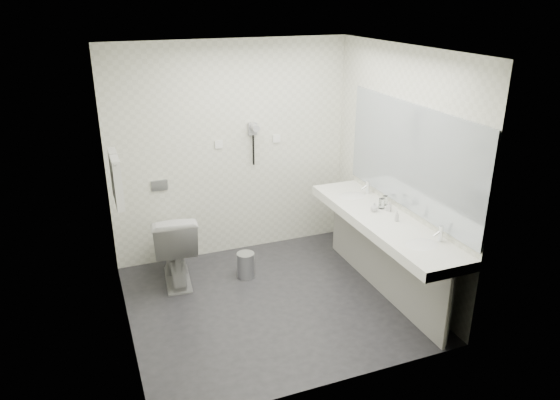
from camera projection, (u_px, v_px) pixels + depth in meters
name	position (u px, v px, depth m)	size (l,w,h in m)	color
floor	(272.00, 302.00, 5.38)	(2.80, 2.80, 0.00)	#27262B
ceiling	(270.00, 50.00, 4.46)	(2.80, 2.80, 0.00)	white
wall_back	(232.00, 151.00, 6.05)	(2.80, 2.80, 0.00)	white
wall_front	(334.00, 246.00, 3.80)	(2.80, 2.80, 0.00)	white
wall_left	(116.00, 209.00, 4.45)	(2.60, 2.60, 0.00)	white
wall_right	(399.00, 171.00, 5.40)	(2.60, 2.60, 0.00)	white
vanity_counter	(383.00, 222.00, 5.29)	(0.55, 2.20, 0.10)	white
vanity_panel	(382.00, 259.00, 5.46)	(0.03, 2.15, 0.75)	#9C9A93
vanity_post_near	(448.00, 311.00, 4.57)	(0.06, 0.06, 0.75)	silver
vanity_post_far	(338.00, 221.00, 6.37)	(0.06, 0.06, 0.75)	silver
mirror	(411.00, 157.00, 5.14)	(0.02, 2.20, 1.05)	#B2BCC6
basin_near	(422.00, 246.00, 4.72)	(0.40, 0.31, 0.05)	white
basin_far	(352.00, 197.00, 5.84)	(0.40, 0.31, 0.05)	white
faucet_near	(441.00, 233.00, 4.75)	(0.04, 0.04, 0.15)	silver
faucet_far	(368.00, 187.00, 5.88)	(0.04, 0.04, 0.15)	silver
soap_bottle_a	(389.00, 207.00, 5.41)	(0.04, 0.04, 0.10)	beige
soap_bottle_b	(374.00, 207.00, 5.41)	(0.08, 0.08, 0.10)	beige
soap_bottle_c	(397.00, 216.00, 5.17)	(0.04, 0.04, 0.11)	beige
glass_left	(382.00, 204.00, 5.48)	(0.06, 0.06, 0.11)	silver
glass_right	(385.00, 200.00, 5.58)	(0.05, 0.05, 0.10)	silver
toilet	(174.00, 246.00, 5.66)	(0.46, 0.81, 0.82)	white
flush_plate	(160.00, 185.00, 5.86)	(0.18, 0.02, 0.12)	#B2B5BA
pedal_bin	(246.00, 266.00, 5.82)	(0.20, 0.20, 0.27)	#B2B5BA
bin_lid	(245.00, 254.00, 5.77)	(0.20, 0.20, 0.01)	#B2B5BA
towel_rail	(112.00, 156.00, 4.83)	(0.02, 0.02, 0.62)	silver
towel_near	(118.00, 184.00, 4.80)	(0.07, 0.24, 0.48)	white
towel_far	(115.00, 174.00, 5.04)	(0.07, 0.24, 0.48)	white
dryer_cradle	(253.00, 129.00, 6.01)	(0.10, 0.04, 0.14)	#9C9EA2
dryer_barrel	(255.00, 128.00, 5.94)	(0.08, 0.08, 0.14)	#9C9EA2
dryer_cord	(253.00, 150.00, 6.09)	(0.02, 0.02, 0.35)	black
switch_plate_a	(219.00, 144.00, 5.95)	(0.09, 0.02, 0.09)	white
switch_plate_b	(277.00, 139.00, 6.19)	(0.09, 0.02, 0.09)	white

